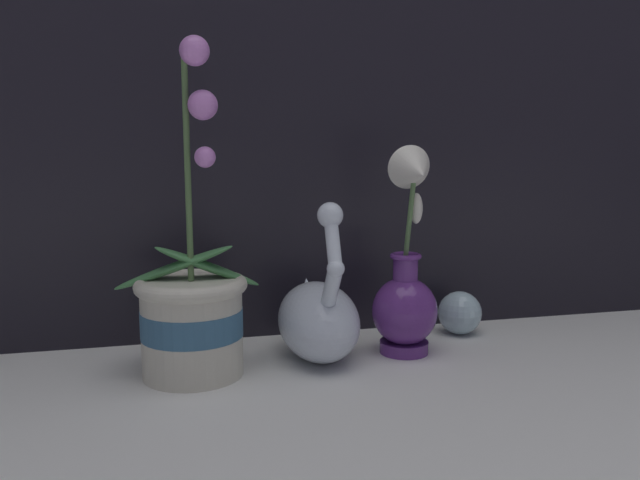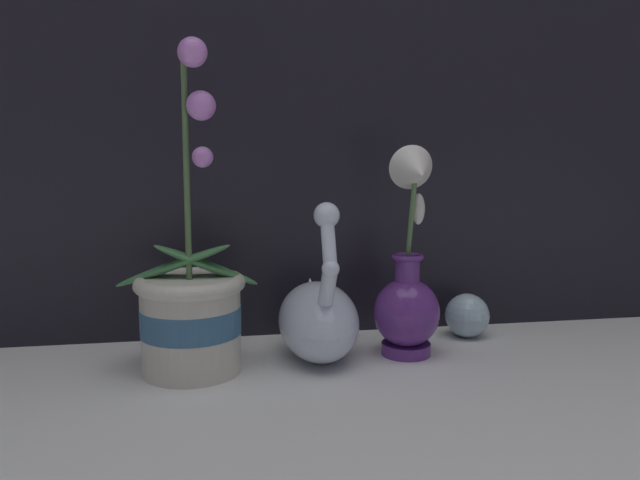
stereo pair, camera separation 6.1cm
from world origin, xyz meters
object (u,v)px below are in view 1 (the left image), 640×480
Objects in this scene: swan_figurine at (318,317)px; glass_sphere at (460,313)px; orchid_potted_plant at (192,311)px; blue_vase at (406,288)px.

glass_sphere is at bearing 13.94° from swan_figurine.
swan_figurine is (0.18, 0.03, -0.03)m from orchid_potted_plant.
orchid_potted_plant is 1.89× the size of swan_figurine.
blue_vase is at bearing -4.69° from swan_figurine.
orchid_potted_plant is 0.31m from blue_vase.
blue_vase reaches higher than glass_sphere.
orchid_potted_plant is 1.43× the size of blue_vase.
blue_vase is (0.13, -0.01, 0.04)m from swan_figurine.
blue_vase is 0.16m from glass_sphere.
glass_sphere is (0.43, 0.09, -0.05)m from orchid_potted_plant.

